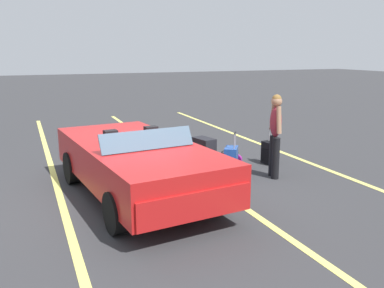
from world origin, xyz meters
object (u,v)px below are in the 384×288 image
object	(u,v)px
suitcase_large_black	(204,156)
duffel_bag	(230,160)
convertible_car	(141,166)
suitcase_medium_bright	(231,162)
suitcase_small_carryon	(269,153)
traveler_person	(275,131)

from	to	relation	value
suitcase_large_black	duffel_bag	xyz separation A→B (m)	(-0.20, 0.70, -0.21)
convertible_car	suitcase_medium_bright	size ratio (longest dim) A/B	4.70
suitcase_large_black	suitcase_small_carryon	xyz separation A→B (m)	(-0.10, 1.62, -0.12)
suitcase_medium_bright	traveler_person	size ratio (longest dim) A/B	0.56
suitcase_medium_bright	traveler_person	bearing A→B (deg)	-165.24
convertible_car	traveler_person	bearing A→B (deg)	87.94
suitcase_small_carryon	duffel_bag	bearing A→B (deg)	-10.97
traveler_person	suitcase_small_carryon	bearing A→B (deg)	-99.74
suitcase_large_black	traveler_person	xyz separation A→B (m)	(0.77, 1.17, 0.56)
suitcase_small_carryon	traveler_person	size ratio (longest dim) A/B	0.49
suitcase_medium_bright	suitcase_small_carryon	bearing A→B (deg)	-120.81
suitcase_medium_bright	duffel_bag	size ratio (longest dim) A/B	1.36
convertible_car	duffel_bag	distance (m)	2.63
suitcase_large_black	traveler_person	distance (m)	1.51
convertible_car	traveler_person	size ratio (longest dim) A/B	2.61
suitcase_small_carryon	traveler_person	xyz separation A→B (m)	(0.87, -0.45, 0.68)
suitcase_large_black	traveler_person	world-z (taller)	traveler_person
suitcase_medium_bright	suitcase_large_black	bearing A→B (deg)	-18.91
suitcase_large_black	duffel_bag	bearing A→B (deg)	2.21
convertible_car	suitcase_large_black	distance (m)	1.90
convertible_car	suitcase_medium_bright	distance (m)	2.05
suitcase_medium_bright	traveler_person	world-z (taller)	traveler_person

